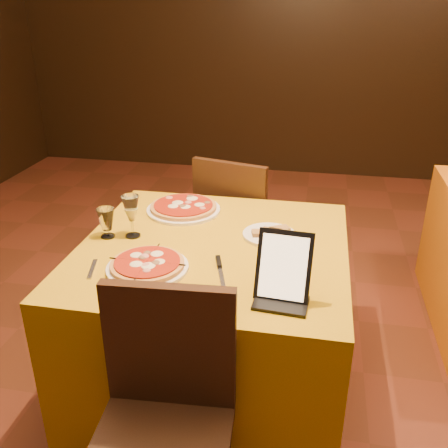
% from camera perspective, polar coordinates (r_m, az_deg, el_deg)
% --- Properties ---
extents(floor, '(6.00, 7.00, 0.01)m').
position_cam_1_polar(floor, '(2.33, 6.35, -22.44)').
color(floor, '#5E2D19').
rests_on(floor, ground).
extents(wall_back, '(6.00, 0.01, 2.80)m').
position_cam_1_polar(wall_back, '(5.10, 10.93, 20.89)').
color(wall_back, black).
rests_on(wall_back, floor).
extents(main_table, '(1.10, 1.10, 0.75)m').
position_cam_1_polar(main_table, '(2.27, -1.16, -10.89)').
color(main_table, '#BD8F0C').
rests_on(main_table, floor).
extents(chair_main_far, '(0.52, 0.52, 0.91)m').
position_cam_1_polar(chair_main_far, '(2.93, 2.15, -0.45)').
color(chair_main_far, black).
rests_on(chair_main_far, floor).
extents(pizza_near, '(0.31, 0.31, 0.03)m').
position_cam_1_polar(pizza_near, '(1.91, -8.74, -4.74)').
color(pizza_near, white).
rests_on(pizza_near, main_table).
extents(pizza_far, '(0.35, 0.35, 0.03)m').
position_cam_1_polar(pizza_far, '(2.41, -4.65, 1.82)').
color(pizza_far, white).
rests_on(pizza_far, main_table).
extents(cutlet_dish, '(0.23, 0.23, 0.03)m').
position_cam_1_polar(cutlet_dish, '(2.15, 5.21, -1.10)').
color(cutlet_dish, white).
rests_on(cutlet_dish, main_table).
extents(wine_glass, '(0.10, 0.10, 0.19)m').
position_cam_1_polar(wine_glass, '(2.15, -10.53, 0.89)').
color(wine_glass, '#F1F58B').
rests_on(wine_glass, main_table).
extents(water_glass, '(0.09, 0.09, 0.13)m').
position_cam_1_polar(water_glass, '(2.18, -13.28, 0.10)').
color(water_glass, white).
rests_on(water_glass, main_table).
extents(tablet, '(0.19, 0.11, 0.23)m').
position_cam_1_polar(tablet, '(1.69, 6.84, -4.81)').
color(tablet, black).
rests_on(tablet, main_table).
extents(knife, '(0.08, 0.20, 0.01)m').
position_cam_1_polar(knife, '(1.86, -0.36, -5.74)').
color(knife, '#A8A7AE').
rests_on(knife, main_table).
extents(fork_near, '(0.05, 0.15, 0.01)m').
position_cam_1_polar(fork_near, '(1.96, -14.82, -5.01)').
color(fork_near, '#B5B4BB').
rests_on(fork_near, main_table).
extents(fork_far, '(0.02, 0.15, 0.01)m').
position_cam_1_polar(fork_far, '(2.37, -0.93, 1.25)').
color(fork_far, silver).
rests_on(fork_far, main_table).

